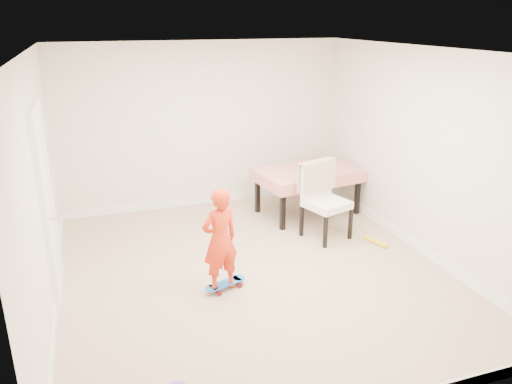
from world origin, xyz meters
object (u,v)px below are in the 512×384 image
object	(u,v)px
dining_table	(307,191)
skateboard	(226,286)
dining_chair	(327,202)
child	(220,243)

from	to	relation	value
dining_table	skateboard	xyz separation A→B (m)	(-1.84, -1.84, -0.32)
dining_chair	child	bearing A→B (deg)	-169.76
dining_table	dining_chair	bearing A→B (deg)	-106.95
dining_table	dining_chair	distance (m)	0.96
dining_chair	skateboard	xyz separation A→B (m)	(-1.70, -0.90, -0.49)
dining_table	skateboard	size ratio (longest dim) A/B	2.92
dining_chair	child	world-z (taller)	child
dining_table	dining_chair	xyz separation A→B (m)	(-0.14, -0.94, 0.18)
dining_table	dining_chair	size ratio (longest dim) A/B	1.44
dining_chair	child	size ratio (longest dim) A/B	0.90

